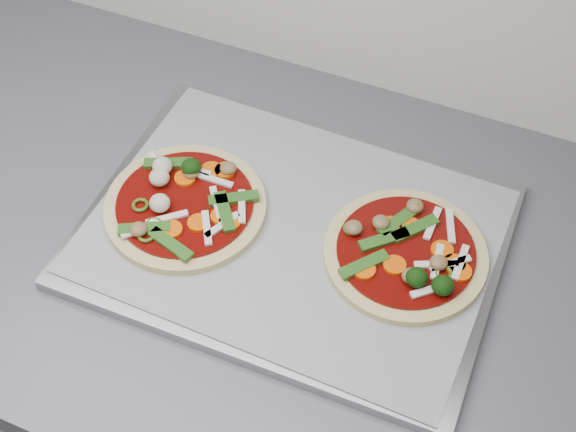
% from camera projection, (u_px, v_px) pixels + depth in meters
% --- Properties ---
extents(baking_tray, '(0.47, 0.35, 0.02)m').
position_uv_depth(baking_tray, '(293.00, 235.00, 0.92)').
color(baking_tray, gray).
rests_on(baking_tray, countertop).
extents(parchment, '(0.45, 0.33, 0.00)m').
position_uv_depth(parchment, '(293.00, 230.00, 0.91)').
color(parchment, gray).
rests_on(parchment, baking_tray).
extents(pizza_left, '(0.25, 0.25, 0.03)m').
position_uv_depth(pizza_left, '(185.00, 203.00, 0.92)').
color(pizza_left, tan).
rests_on(pizza_left, parchment).
extents(pizza_right, '(0.20, 0.20, 0.03)m').
position_uv_depth(pizza_right, '(407.00, 253.00, 0.88)').
color(pizza_right, tan).
rests_on(pizza_right, parchment).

